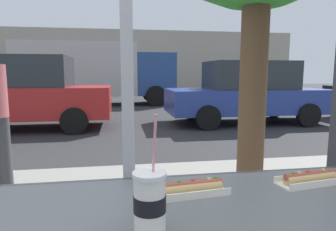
% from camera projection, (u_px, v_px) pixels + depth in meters
% --- Properties ---
extents(ground_plane, '(60.00, 60.00, 0.00)m').
position_uv_depth(ground_plane, '(122.00, 120.00, 9.16)').
color(ground_plane, '#2D2D30').
extents(sidewalk_strip, '(16.00, 2.80, 0.13)m').
position_uv_depth(sidewalk_strip, '(126.00, 215.00, 2.90)').
color(sidewalk_strip, gray).
rests_on(sidewalk_strip, ground).
extents(building_facade_far, '(28.00, 1.20, 4.75)m').
position_uv_depth(building_facade_far, '(120.00, 61.00, 23.20)').
color(building_facade_far, '#A89E8E').
rests_on(building_facade_far, ground).
extents(soda_cup_right, '(0.09, 0.09, 0.33)m').
position_uv_depth(soda_cup_right, '(150.00, 203.00, 0.79)').
color(soda_cup_right, white).
rests_on(soda_cup_right, window_counter).
extents(hotdog_tray_near, '(0.27, 0.13, 0.05)m').
position_uv_depth(hotdog_tray_near, '(192.00, 188.00, 1.07)').
color(hotdog_tray_near, silver).
rests_on(hotdog_tray_near, window_counter).
extents(hotdog_tray_far, '(0.28, 0.13, 0.05)m').
position_uv_depth(hotdog_tray_far, '(310.00, 178.00, 1.17)').
color(hotdog_tray_far, silver).
rests_on(hotdog_tray_far, window_counter).
extents(parked_car_red, '(4.34, 2.05, 1.87)m').
position_uv_depth(parked_car_red, '(24.00, 93.00, 7.62)').
color(parked_car_red, red).
rests_on(parked_car_red, ground).
extents(parked_car_blue, '(4.51, 2.04, 1.77)m').
position_uv_depth(parked_car_blue, '(247.00, 92.00, 8.59)').
color(parked_car_blue, '#283D93').
rests_on(parked_car_blue, ground).
extents(box_truck, '(6.97, 2.44, 2.78)m').
position_uv_depth(box_truck, '(95.00, 71.00, 13.56)').
color(box_truck, beige).
rests_on(box_truck, ground).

